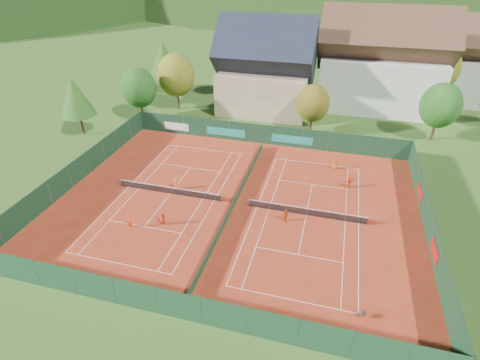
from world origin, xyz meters
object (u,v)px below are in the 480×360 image
(player_left_near, at_px, (130,222))
(player_left_mid, at_px, (163,219))
(hotel_block_b, at_px, (458,65))
(player_right_far_b, at_px, (349,182))
(hotel_block_a, at_px, (381,66))
(player_left_far, at_px, (176,183))
(player_right_near, at_px, (285,216))
(ball_hopper, at_px, (364,314))
(chalet, at_px, (266,72))
(player_right_far_a, at_px, (335,164))

(player_left_near, distance_m, player_left_mid, 3.37)
(hotel_block_b, height_order, player_right_far_b, hotel_block_b)
(hotel_block_a, height_order, player_left_far, hotel_block_a)
(hotel_block_b, distance_m, player_right_far_b, 41.54)
(hotel_block_a, bearing_deg, hotel_block_b, 29.74)
(player_right_near, bearing_deg, player_right_far_b, 37.36)
(player_left_mid, distance_m, player_right_near, 12.74)
(ball_hopper, bearing_deg, hotel_block_b, 73.93)
(hotel_block_b, distance_m, ball_hopper, 58.83)
(player_left_far, bearing_deg, player_left_mid, 110.47)
(chalet, height_order, player_right_far_b, chalet)
(hotel_block_b, relative_size, ball_hopper, 21.60)
(player_right_far_a, distance_m, player_right_far_b, 4.55)
(chalet, xyz_separation_m, player_left_mid, (-3.18, -35.64, -5.86))
(player_left_far, bearing_deg, chalet, -91.55)
(chalet, distance_m, player_left_mid, 36.25)
(ball_hopper, relative_size, player_right_near, 0.54)
(chalet, distance_m, player_right_far_b, 28.30)
(hotel_block_b, relative_size, player_right_near, 11.66)
(player_left_mid, xyz_separation_m, player_left_far, (-1.54, 6.80, 0.01))
(ball_hopper, bearing_deg, player_right_near, 126.70)
(player_left_far, xyz_separation_m, player_right_far_a, (18.09, 9.88, -0.02))
(ball_hopper, xyz_separation_m, player_left_far, (-21.51, 13.40, 0.21))
(chalet, bearing_deg, player_left_mid, -95.09)
(chalet, distance_m, hotel_block_a, 19.94)
(player_right_far_a, bearing_deg, chalet, -79.35)
(ball_hopper, distance_m, player_left_near, 23.74)
(player_left_near, height_order, player_right_far_b, player_right_far_b)
(player_left_near, relative_size, player_right_near, 1.00)
(hotel_block_a, relative_size, player_left_near, 14.60)
(hotel_block_a, xyz_separation_m, player_right_far_b, (-3.75, -29.10, -6.64))
(ball_hopper, relative_size, player_right_far_a, 0.54)
(player_right_far_a, bearing_deg, player_left_near, 17.71)
(player_left_near, bearing_deg, player_left_mid, 16.42)
(hotel_block_a, bearing_deg, player_left_mid, -118.04)
(player_left_near, xyz_separation_m, player_right_near, (15.25, 5.18, 0.00))
(player_right_far_b, bearing_deg, chalet, -77.80)
(hotel_block_a, height_order, player_left_near, hotel_block_a)
(player_left_mid, height_order, player_right_near, player_left_mid)
(player_right_far_a, xyz_separation_m, player_right_far_b, (1.88, -4.14, -0.00))
(player_right_far_a, bearing_deg, hotel_block_a, -127.26)
(chalet, relative_size, player_right_near, 10.93)
(player_right_near, height_order, player_right_far_a, player_right_far_a)
(hotel_block_a, bearing_deg, player_left_near, -120.57)
(player_left_far, distance_m, player_right_far_a, 20.61)
(hotel_block_b, bearing_deg, hotel_block_a, -150.26)
(player_left_near, bearing_deg, player_right_far_a, 37.51)
(hotel_block_b, bearing_deg, player_left_far, -131.36)
(player_left_mid, bearing_deg, hotel_block_a, 66.26)
(hotel_block_a, bearing_deg, player_right_far_b, -97.34)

